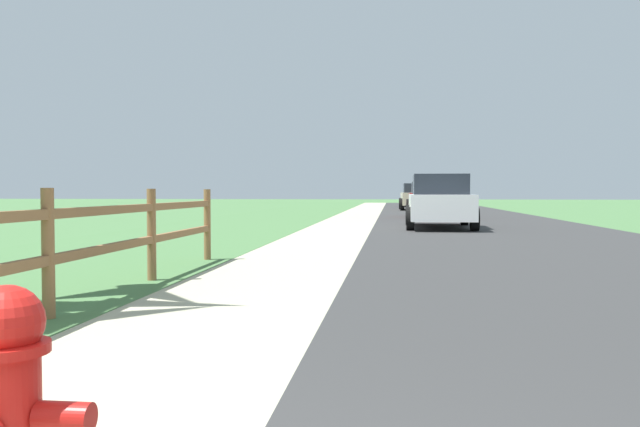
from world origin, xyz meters
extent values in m
plane|color=#45703F|center=(0.00, 25.00, 0.00)|extent=(120.00, 120.00, 0.00)
cube|color=#313131|center=(3.50, 27.00, 0.00)|extent=(7.00, 66.00, 0.01)
cube|color=#AEAA8C|center=(-3.00, 27.00, 0.00)|extent=(6.00, 66.00, 0.01)
cube|color=#45703F|center=(-4.50, 27.00, 0.01)|extent=(5.00, 66.00, 0.00)
cylinder|color=red|center=(-0.70, 1.26, 0.59)|extent=(0.29, 0.29, 0.03)
sphere|color=red|center=(-0.70, 1.26, 0.68)|extent=(0.25, 0.25, 0.25)
cube|color=#A91511|center=(-0.70, 1.26, 0.76)|extent=(0.04, 0.04, 0.04)
cylinder|color=#A91511|center=(-0.50, 1.26, 0.36)|extent=(0.19, 0.11, 0.11)
cylinder|color=brown|center=(-2.38, 4.52, 0.57)|extent=(0.11, 0.11, 1.14)
cylinder|color=brown|center=(-2.38, 6.94, 0.57)|extent=(0.11, 0.11, 1.14)
cylinder|color=brown|center=(-2.38, 9.37, 0.57)|extent=(0.11, 0.11, 1.14)
cube|color=brown|center=(-2.38, 4.52, 0.52)|extent=(0.07, 9.69, 0.09)
cube|color=brown|center=(-2.38, 4.52, 0.92)|extent=(0.07, 9.69, 0.09)
cube|color=white|center=(2.01, 19.11, 0.65)|extent=(1.84, 4.82, 0.73)
cube|color=#1E232B|center=(2.00, 18.96, 1.31)|extent=(1.60, 2.20, 0.60)
cylinder|color=black|center=(1.13, 20.61, 0.33)|extent=(0.23, 0.66, 0.66)
cylinder|color=black|center=(2.92, 20.59, 0.33)|extent=(0.23, 0.66, 0.66)
cylinder|color=black|center=(1.10, 17.64, 0.33)|extent=(0.23, 0.66, 0.66)
cylinder|color=black|center=(2.88, 17.61, 0.33)|extent=(0.23, 0.66, 0.66)
cube|color=maroon|center=(2.21, 26.77, 0.67)|extent=(1.86, 4.23, 0.70)
cube|color=#1E232B|center=(2.21, 26.93, 1.26)|extent=(1.62, 1.99, 0.47)
cylinder|color=black|center=(1.31, 28.09, 0.38)|extent=(0.23, 0.76, 0.76)
cylinder|color=black|center=(3.13, 28.07, 0.38)|extent=(0.23, 0.76, 0.76)
cylinder|color=black|center=(1.29, 25.48, 0.38)|extent=(0.23, 0.76, 0.76)
cylinder|color=black|center=(3.11, 25.46, 0.38)|extent=(0.23, 0.76, 0.76)
cube|color=#C6B793|center=(2.07, 37.57, 0.65)|extent=(1.96, 4.43, 0.72)
cube|color=#1E232B|center=(2.07, 37.49, 1.28)|extent=(1.70, 2.19, 0.54)
cylinder|color=black|center=(1.10, 38.92, 0.34)|extent=(0.23, 0.69, 0.69)
cylinder|color=black|center=(2.99, 38.95, 0.34)|extent=(0.23, 0.69, 0.69)
cylinder|color=black|center=(1.14, 36.19, 0.34)|extent=(0.23, 0.69, 0.69)
cylinder|color=black|center=(3.03, 36.22, 0.34)|extent=(0.23, 0.69, 0.69)
cube|color=black|center=(2.47, 45.22, 0.63)|extent=(1.95, 4.40, 0.62)
cube|color=#1E232B|center=(2.48, 45.37, 1.20)|extent=(1.67, 1.95, 0.53)
cylinder|color=black|center=(1.58, 46.60, 0.37)|extent=(0.24, 0.75, 0.75)
cylinder|color=black|center=(3.43, 46.56, 0.37)|extent=(0.24, 0.75, 0.75)
cylinder|color=black|center=(1.52, 43.89, 0.37)|extent=(0.24, 0.75, 0.75)
cylinder|color=black|center=(3.37, 43.85, 0.37)|extent=(0.24, 0.75, 0.75)
camera|label=1|loc=(0.59, -0.77, 1.12)|focal=36.29mm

